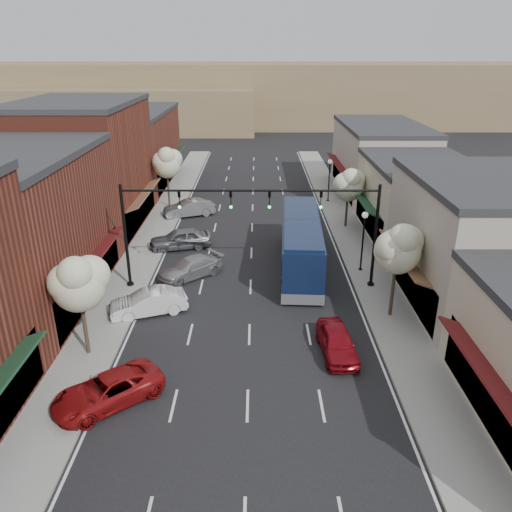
{
  "coord_description": "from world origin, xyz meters",
  "views": [
    {
      "loc": [
        0.4,
        -21.93,
        14.66
      ],
      "look_at": [
        0.36,
        8.07,
        2.2
      ],
      "focal_mm": 35.0,
      "sensor_mm": 36.0,
      "label": 1
    }
  ],
  "objects_px": {
    "lamp_post_far": "(329,174)",
    "parked_car_b": "(148,303)",
    "tree_right_far": "(349,184)",
    "parked_car_c": "(190,268)",
    "tree_left_far": "(167,162)",
    "signal_mast_left": "(161,221)",
    "tree_right_near": "(399,247)",
    "red_hatchback": "(337,342)",
    "parked_car_d": "(180,239)",
    "parked_car_e": "(189,208)",
    "parked_car_a": "(108,390)",
    "signal_mast_right": "(339,221)",
    "lamp_post_near": "(364,232)",
    "tree_left_near": "(79,282)",
    "coach_bus": "(301,243)"
  },
  "relations": [
    {
      "from": "lamp_post_far",
      "to": "parked_car_b",
      "type": "bearing_deg",
      "value": -120.34
    },
    {
      "from": "tree_right_far",
      "to": "parked_car_c",
      "type": "distance_m",
      "value": 16.61
    },
    {
      "from": "tree_left_far",
      "to": "parked_car_b",
      "type": "distance_m",
      "value": 22.05
    },
    {
      "from": "signal_mast_left",
      "to": "tree_right_near",
      "type": "height_order",
      "value": "signal_mast_left"
    },
    {
      "from": "tree_right_near",
      "to": "red_hatchback",
      "type": "xyz_separation_m",
      "value": [
        -3.79,
        -3.83,
        -3.73
      ]
    },
    {
      "from": "tree_right_near",
      "to": "parked_car_d",
      "type": "relative_size",
      "value": 1.24
    },
    {
      "from": "parked_car_e",
      "to": "red_hatchback",
      "type": "bearing_deg",
      "value": 2.34
    },
    {
      "from": "signal_mast_left",
      "to": "parked_car_a",
      "type": "distance_m",
      "value": 12.48
    },
    {
      "from": "tree_left_far",
      "to": "parked_car_a",
      "type": "relative_size",
      "value": 1.25
    },
    {
      "from": "signal_mast_right",
      "to": "parked_car_b",
      "type": "xyz_separation_m",
      "value": [
        -11.66,
        -3.65,
        -3.88
      ]
    },
    {
      "from": "lamp_post_near",
      "to": "parked_car_d",
      "type": "height_order",
      "value": "lamp_post_near"
    },
    {
      "from": "parked_car_c",
      "to": "parked_car_d",
      "type": "xyz_separation_m",
      "value": [
        -1.44,
        5.41,
        0.13
      ]
    },
    {
      "from": "tree_right_near",
      "to": "tree_right_far",
      "type": "relative_size",
      "value": 1.1
    },
    {
      "from": "tree_right_far",
      "to": "parked_car_b",
      "type": "bearing_deg",
      "value": -132.7
    },
    {
      "from": "tree_right_far",
      "to": "tree_left_near",
      "type": "height_order",
      "value": "tree_left_near"
    },
    {
      "from": "lamp_post_near",
      "to": "parked_car_d",
      "type": "relative_size",
      "value": 0.92
    },
    {
      "from": "lamp_post_far",
      "to": "parked_car_a",
      "type": "xyz_separation_m",
      "value": [
        -14.0,
        -31.83,
        -2.32
      ]
    },
    {
      "from": "parked_car_a",
      "to": "parked_car_c",
      "type": "relative_size",
      "value": 1.03
    },
    {
      "from": "tree_left_far",
      "to": "parked_car_b",
      "type": "bearing_deg",
      "value": -84.15
    },
    {
      "from": "signal_mast_left",
      "to": "lamp_post_near",
      "type": "distance_m",
      "value": 13.75
    },
    {
      "from": "tree_right_far",
      "to": "parked_car_a",
      "type": "distance_m",
      "value": 28.07
    },
    {
      "from": "tree_left_near",
      "to": "tree_right_far",
      "type": "bearing_deg",
      "value": 50.31
    },
    {
      "from": "signal_mast_right",
      "to": "tree_right_near",
      "type": "xyz_separation_m",
      "value": [
        2.73,
        -4.05,
        -0.17
      ]
    },
    {
      "from": "red_hatchback",
      "to": "parked_car_d",
      "type": "height_order",
      "value": "parked_car_d"
    },
    {
      "from": "tree_right_far",
      "to": "lamp_post_far",
      "type": "relative_size",
      "value": 1.22
    },
    {
      "from": "signal_mast_left",
      "to": "red_hatchback",
      "type": "height_order",
      "value": "signal_mast_left"
    },
    {
      "from": "tree_right_near",
      "to": "tree_left_far",
      "type": "height_order",
      "value": "tree_left_far"
    },
    {
      "from": "signal_mast_right",
      "to": "lamp_post_far",
      "type": "xyz_separation_m",
      "value": [
        2.18,
        20.0,
        -1.62
      ]
    },
    {
      "from": "tree_left_near",
      "to": "parked_car_e",
      "type": "height_order",
      "value": "tree_left_near"
    },
    {
      "from": "signal_mast_right",
      "to": "tree_right_far",
      "type": "distance_m",
      "value": 12.27
    },
    {
      "from": "tree_right_far",
      "to": "parked_car_b",
      "type": "height_order",
      "value": "tree_right_far"
    },
    {
      "from": "parked_car_a",
      "to": "signal_mast_right",
      "type": "bearing_deg",
      "value": 95.52
    },
    {
      "from": "lamp_post_far",
      "to": "parked_car_c",
      "type": "distance_m",
      "value": 22.11
    },
    {
      "from": "tree_left_near",
      "to": "lamp_post_near",
      "type": "bearing_deg",
      "value": 33.33
    },
    {
      "from": "signal_mast_right",
      "to": "parked_car_e",
      "type": "height_order",
      "value": "signal_mast_right"
    },
    {
      "from": "lamp_post_near",
      "to": "signal_mast_right",
      "type": "bearing_deg",
      "value": -131.05
    },
    {
      "from": "tree_left_near",
      "to": "lamp_post_near",
      "type": "distance_m",
      "value": 19.25
    },
    {
      "from": "coach_bus",
      "to": "lamp_post_far",
      "type": "bearing_deg",
      "value": 79.04
    },
    {
      "from": "tree_left_near",
      "to": "red_hatchback",
      "type": "bearing_deg",
      "value": 0.74
    },
    {
      "from": "tree_right_far",
      "to": "parked_car_c",
      "type": "height_order",
      "value": "tree_right_far"
    },
    {
      "from": "lamp_post_near",
      "to": "parked_car_a",
      "type": "relative_size",
      "value": 0.9
    },
    {
      "from": "signal_mast_right",
      "to": "signal_mast_left",
      "type": "xyz_separation_m",
      "value": [
        -11.24,
        0.0,
        0.0
      ]
    },
    {
      "from": "red_hatchback",
      "to": "parked_car_e",
      "type": "distance_m",
      "value": 25.44
    },
    {
      "from": "lamp_post_far",
      "to": "parked_car_a",
      "type": "height_order",
      "value": "lamp_post_far"
    },
    {
      "from": "lamp_post_near",
      "to": "lamp_post_far",
      "type": "relative_size",
      "value": 1.0
    },
    {
      "from": "parked_car_b",
      "to": "parked_car_c",
      "type": "distance_m",
      "value": 5.54
    },
    {
      "from": "lamp_post_far",
      "to": "parked_car_d",
      "type": "height_order",
      "value": "lamp_post_far"
    },
    {
      "from": "signal_mast_left",
      "to": "red_hatchback",
      "type": "xyz_separation_m",
      "value": [
        10.18,
        -7.89,
        -3.91
      ]
    },
    {
      "from": "parked_car_e",
      "to": "tree_left_far",
      "type": "bearing_deg",
      "value": -161.79
    },
    {
      "from": "signal_mast_left",
      "to": "tree_right_far",
      "type": "xyz_separation_m",
      "value": [
        13.97,
        11.95,
        -0.63
      ]
    }
  ]
}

